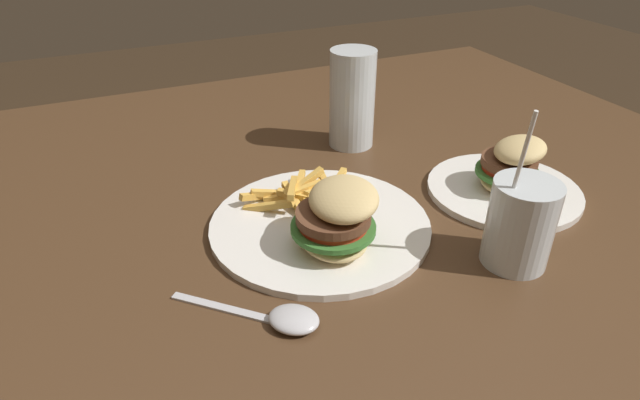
{
  "coord_description": "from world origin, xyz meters",
  "views": [
    {
      "loc": [
        0.45,
        -0.4,
        1.16
      ],
      "look_at": [
        -0.1,
        -0.15,
        0.8
      ],
      "focal_mm": 30.0,
      "sensor_mm": 36.0,
      "label": 1
    }
  ],
  "objects_px": {
    "meal_plate_near": "(326,220)",
    "spoon": "(287,318)",
    "meal_plate_far": "(507,177)",
    "beer_glass": "(352,103)",
    "juice_glass": "(520,225)"
  },
  "relations": [
    {
      "from": "beer_glass",
      "to": "juice_glass",
      "type": "relative_size",
      "value": 0.82
    },
    {
      "from": "spoon",
      "to": "meal_plate_near",
      "type": "bearing_deg",
      "value": 94.49
    },
    {
      "from": "meal_plate_near",
      "to": "beer_glass",
      "type": "distance_m",
      "value": 0.3
    },
    {
      "from": "meal_plate_near",
      "to": "spoon",
      "type": "relative_size",
      "value": 2.02
    },
    {
      "from": "meal_plate_near",
      "to": "juice_glass",
      "type": "bearing_deg",
      "value": 53.18
    },
    {
      "from": "beer_glass",
      "to": "spoon",
      "type": "bearing_deg",
      "value": -35.42
    },
    {
      "from": "juice_glass",
      "to": "spoon",
      "type": "distance_m",
      "value": 0.3
    },
    {
      "from": "spoon",
      "to": "meal_plate_far",
      "type": "bearing_deg",
      "value": 60.29
    },
    {
      "from": "meal_plate_far",
      "to": "spoon",
      "type": "bearing_deg",
      "value": -72.95
    },
    {
      "from": "meal_plate_near",
      "to": "juice_glass",
      "type": "xyz_separation_m",
      "value": [
        0.14,
        0.19,
        0.03
      ]
    },
    {
      "from": "meal_plate_far",
      "to": "beer_glass",
      "type": "bearing_deg",
      "value": -152.01
    },
    {
      "from": "meal_plate_near",
      "to": "spoon",
      "type": "distance_m",
      "value": 0.17
    },
    {
      "from": "beer_glass",
      "to": "juice_glass",
      "type": "height_order",
      "value": "juice_glass"
    },
    {
      "from": "beer_glass",
      "to": "meal_plate_far",
      "type": "distance_m",
      "value": 0.29
    },
    {
      "from": "juice_glass",
      "to": "meal_plate_far",
      "type": "height_order",
      "value": "juice_glass"
    }
  ]
}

